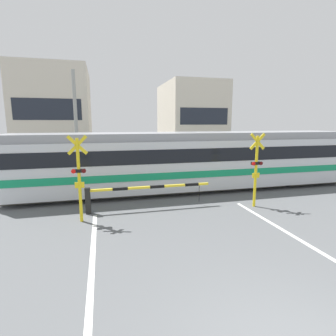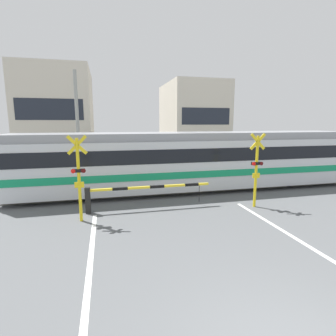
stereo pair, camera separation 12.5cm
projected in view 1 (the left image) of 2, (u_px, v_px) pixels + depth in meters
rail_track_near at (160, 194)px, 12.71m from camera, size 50.00×0.10×0.08m
rail_track_far at (154, 187)px, 14.08m from camera, size 50.00×0.10×0.08m
road_stripe_left at (88, 329)px, 4.45m from camera, size 0.14×11.44×0.01m
commuter_train at (190, 159)px, 13.56m from camera, size 17.47×2.82×2.98m
crossing_barrier_near at (128, 192)px, 10.38m from camera, size 5.04×0.20×1.03m
crossing_barrier_far at (175, 167)px, 16.38m from camera, size 5.04×0.20×1.03m
crossing_signal_left at (79, 175)px, 9.04m from camera, size 0.68×0.15×3.06m
crossing_signal_right at (256, 167)px, 10.71m from camera, size 0.68×0.15×3.06m
pedestrian at (161, 159)px, 18.57m from camera, size 0.38×0.22×1.65m
building_left_of_street at (56, 116)px, 23.64m from camera, size 5.87×7.58×8.14m
building_right_of_street at (190, 121)px, 26.80m from camera, size 5.31×7.58×7.31m
utility_pole_streetside at (76, 124)px, 16.88m from camera, size 0.22×0.22×6.74m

